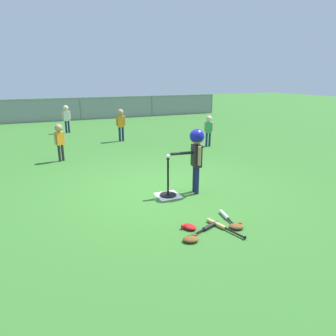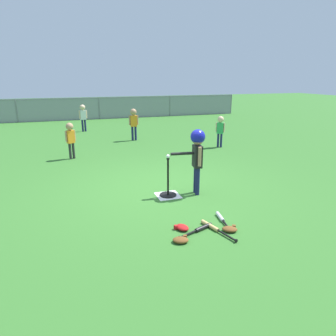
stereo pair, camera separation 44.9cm
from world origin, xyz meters
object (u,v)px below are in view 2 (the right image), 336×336
fielder_deep_right (70,136)px  fielder_near_right (83,114)px  spare_bat_wood (213,228)px  glove_near_bats (182,227)px  batter_child (197,149)px  spare_bat_silver (221,219)px  fielder_deep_center (220,127)px  batting_tee (168,190)px  glove_by_plate (181,240)px  fielder_deep_left (134,120)px  glove_tossed_aside (230,229)px  spare_bat_black (200,229)px  baseball_on_tee (168,156)px

fielder_deep_right → fielder_near_right: 4.44m
spare_bat_wood → glove_near_bats: (-0.44, 0.15, 0.01)m
batter_child → glove_near_bats: 1.71m
spare_bat_silver → fielder_deep_center: bearing=62.3°
batting_tee → fielder_near_right: bearing=97.5°
batting_tee → glove_by_plate: (-0.38, -1.66, -0.09)m
batting_tee → fielder_deep_left: fielder_deep_left is taller
fielder_near_right → glove_near_bats: 9.19m
spare_bat_wood → glove_tossed_aside: size_ratio=2.62×
batting_tee → batter_child: batter_child is taller
batter_child → glove_tossed_aside: batter_child is taller
fielder_near_right → spare_bat_wood: (1.24, -9.28, -0.68)m
fielder_deep_left → spare_bat_black: 6.84m
fielder_deep_right → spare_bat_wood: bearing=-69.3°
spare_bat_black → baseball_on_tee: bearing=90.4°
spare_bat_black → glove_near_bats: size_ratio=2.34×
baseball_on_tee → batter_child: size_ratio=0.06×
batting_tee → spare_bat_black: size_ratio=1.19×
batting_tee → glove_tossed_aside: bearing=-75.5°
fielder_deep_center → fielder_deep_left: fielder_deep_left is taller
batter_child → spare_bat_silver: size_ratio=2.16×
batter_child → glove_by_plate: 2.03m
batter_child → fielder_deep_center: batter_child is taller
spare_bat_silver → glove_tossed_aside: size_ratio=2.18×
fielder_deep_left → fielder_near_right: 2.92m
fielder_near_right → spare_bat_wood: bearing=-82.4°
fielder_deep_left → glove_near_bats: bearing=-96.6°
fielder_deep_left → fielder_deep_center: bearing=-39.5°
fielder_deep_right → glove_near_bats: size_ratio=3.78×
glove_near_bats → batter_child: bearing=58.1°
glove_by_plate → glove_near_bats: same height
fielder_deep_center → glove_near_bats: bearing=-123.6°
batting_tee → glove_tossed_aside: size_ratio=2.75×
baseball_on_tee → spare_bat_wood: size_ratio=0.11×
batting_tee → baseball_on_tee: 0.65m
glove_near_bats → fielder_deep_center: bearing=56.4°
batter_child → glove_by_plate: size_ratio=4.87×
fielder_deep_right → spare_bat_silver: (2.11, -4.66, -0.61)m
fielder_deep_right → spare_bat_silver: 5.15m
batter_child → spare_bat_silver: bearing=-94.0°
fielder_deep_left → spare_bat_silver: size_ratio=1.92×
spare_bat_wood → spare_bat_black: (-0.20, 0.03, 0.00)m
fielder_deep_right → fielder_near_right: size_ratio=0.91×
spare_bat_black → fielder_deep_center: bearing=59.1°
fielder_near_right → fielder_deep_left: bearing=-57.5°
fielder_deep_left → fielder_deep_right: (-2.18, -1.93, -0.08)m
baseball_on_tee → glove_tossed_aside: (0.41, -1.61, -0.74)m
batter_child → fielder_near_right: batter_child is taller
fielder_deep_center → batter_child: bearing=-124.2°
fielder_deep_center → glove_by_plate: size_ratio=3.86×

